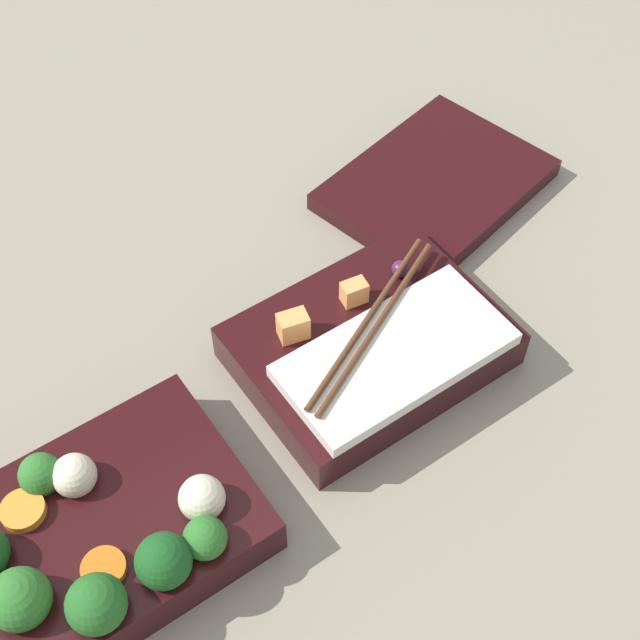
# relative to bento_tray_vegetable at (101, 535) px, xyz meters

# --- Properties ---
(ground_plane) EXTENTS (3.00, 3.00, 0.00)m
(ground_plane) POSITION_rel_bento_tray_vegetable_xyz_m (0.12, 0.02, -0.03)
(ground_plane) COLOR gray
(bento_tray_vegetable) EXTENTS (0.21, 0.15, 0.07)m
(bento_tray_vegetable) POSITION_rel_bento_tray_vegetable_xyz_m (0.00, 0.00, 0.00)
(bento_tray_vegetable) COLOR black
(bento_tray_vegetable) RESTS_ON ground_plane
(bento_tray_rice) EXTENTS (0.21, 0.15, 0.06)m
(bento_tray_rice) POSITION_rel_bento_tray_vegetable_xyz_m (0.25, 0.02, -0.00)
(bento_tray_rice) COLOR black
(bento_tray_rice) RESTS_ON ground_plane
(bento_lid) EXTENTS (0.23, 0.19, 0.02)m
(bento_lid) POSITION_rel_bento_tray_vegetable_xyz_m (0.43, 0.15, -0.02)
(bento_lid) COLOR black
(bento_lid) RESTS_ON ground_plane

